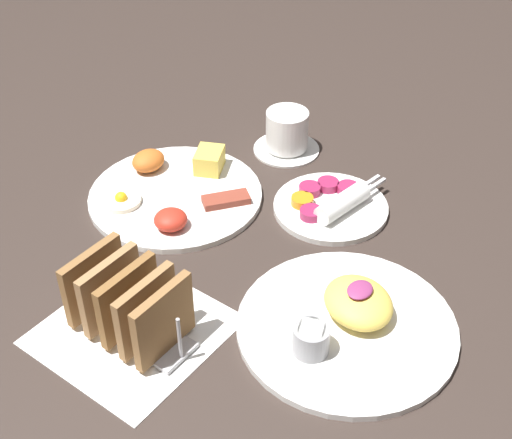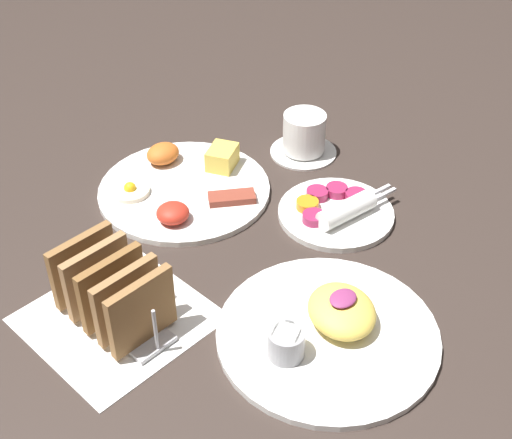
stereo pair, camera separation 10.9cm
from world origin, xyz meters
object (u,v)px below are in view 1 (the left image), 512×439
coffee_cup (287,133)px  plate_foreground (347,321)px  plate_condiments (331,204)px  toast_rack (129,303)px  plate_breakfast (175,191)px

coffee_cup → plate_foreground: bearing=-134.8°
plate_condiments → toast_rack: (-0.38, 0.07, 0.04)m
plate_breakfast → plate_foreground: plate_foreground is taller
toast_rack → plate_condiments: bearing=-10.4°
plate_condiments → plate_breakfast: bearing=118.5°
plate_condiments → coffee_cup: 0.19m
plate_breakfast → coffee_cup: 0.24m
plate_condiments → coffee_cup: coffee_cup is taller
toast_rack → coffee_cup: (0.49, 0.09, -0.02)m
toast_rack → plate_breakfast: bearing=31.1°
plate_breakfast → plate_foreground: size_ratio=0.97×
plate_breakfast → coffee_cup: coffee_cup is taller
toast_rack → coffee_cup: size_ratio=1.50×
plate_foreground → toast_rack: size_ratio=1.64×
plate_foreground → coffee_cup: bearing=45.2°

